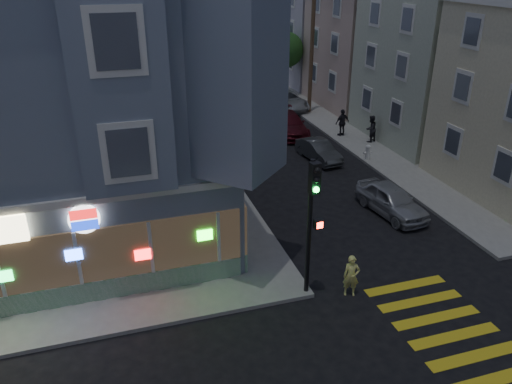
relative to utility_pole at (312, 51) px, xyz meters
name	(u,v)px	position (x,y,z in m)	size (l,w,h in m)	color
ground	(250,353)	(-12.00, -24.00, -4.80)	(120.00, 120.00, 0.00)	black
sidewalk_ne	(436,104)	(11.00, -1.00, -4.72)	(24.00, 42.00, 0.15)	gray
corner_building	(36,96)	(-18.00, -13.02, 1.02)	(14.60, 14.60, 11.40)	slate
row_house_b	(468,55)	(7.50, -8.00, 0.60)	(12.00, 8.60, 10.50)	#A1AB95
row_house_c	(393,46)	(7.50, 1.00, -0.15)	(12.00, 8.60, 9.00)	tan
row_house_d	(343,24)	(7.50, 10.00, 0.60)	(12.00, 8.60, 10.50)	#9F9BAA
utility_pole	(312,51)	(0.00, 0.00, 0.00)	(2.20, 0.30, 9.00)	#4C3826
street_tree_near	(286,50)	(0.20, 6.00, -0.86)	(3.00, 3.00, 5.30)	#4C3826
street_tree_far	(258,37)	(0.20, 14.00, -0.86)	(3.00, 3.00, 5.30)	#4C3826
running_child	(351,276)	(-7.70, -22.20, -4.00)	(0.58, 0.38, 1.59)	#EBED79
pedestrian_a	(371,129)	(1.00, -7.87, -3.77)	(0.85, 0.66, 1.75)	black
pedestrian_b	(342,123)	(-0.20, -6.16, -3.74)	(1.06, 0.44, 1.80)	#24232B
parked_car_a	(392,200)	(-2.95, -17.03, -4.09)	(1.66, 4.12, 1.40)	#AEB1B6
parked_car_b	(319,151)	(-3.40, -9.58, -4.20)	(1.27, 3.65, 1.20)	#3E4043
parked_car_c	(288,124)	(-3.40, -4.38, -4.07)	(2.04, 5.01, 1.46)	#4E121B
parked_car_d	(286,100)	(-1.30, 1.71, -4.08)	(2.37, 5.15, 1.43)	#ACB2B7
traffic_signal	(312,207)	(-9.18, -21.83, -1.22)	(0.60, 0.57, 5.06)	black
fire_hydrant	(368,152)	(-0.70, -10.64, -4.17)	(0.52, 0.30, 0.90)	white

